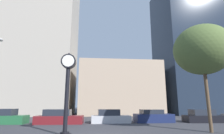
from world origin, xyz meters
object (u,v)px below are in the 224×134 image
Objects in this scene: street_clock at (67,83)px; car_silver at (110,117)px; bare_tree at (202,50)px; car_black at (203,117)px; car_green at (4,117)px; car_maroon at (59,118)px; car_navy at (153,117)px.

car_silver is at bearing 64.81° from street_clock.
bare_tree is at bearing 1.55° from street_clock.
car_silver is 10.18m from car_black.
car_silver is 10.90m from bare_tree.
car_green is 0.93× the size of car_maroon.
bare_tree reaches higher than car_black.
car_black is 9.42m from bare_tree.
car_green reaches higher than car_black.
bare_tree reaches higher than car_maroon.
bare_tree is (-3.79, -6.76, 5.35)m from car_black.
street_clock is 1.13× the size of car_maroon.
car_silver is 1.00× the size of car_navy.
car_green is at bearing -177.68° from car_black.
car_green is 0.56× the size of bare_tree.
car_black is (10.18, -0.28, -0.01)m from car_silver.
street_clock is 11.38m from car_navy.
car_navy is (9.86, 0.54, -0.01)m from car_maroon.
bare_tree is at bearing -115.97° from car_black.
bare_tree reaches higher than street_clock.
car_maroon is (5.51, -0.43, -0.02)m from car_green.
car_green reaches higher than car_navy.
car_black is at bearing 60.70° from bare_tree.
car_navy is 0.53× the size of bare_tree.
car_silver is 4.70m from car_navy.
street_clock is at bearing -178.45° from bare_tree.
car_navy is at bearing 0.35° from car_silver.
car_green reaches higher than car_maroon.
street_clock is at bearing -139.07° from car_navy.
car_navy is 0.96× the size of car_black.
car_maroon is at bearing -178.24° from car_silver.
street_clock is at bearing -149.39° from car_black.
car_black is at bearing 27.28° from street_clock.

